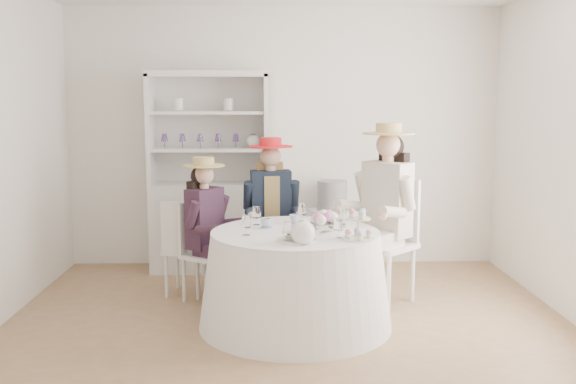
{
  "coord_description": "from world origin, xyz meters",
  "views": [
    {
      "loc": [
        -0.13,
        -4.77,
        1.76
      ],
      "look_at": [
        0.0,
        0.1,
        1.05
      ],
      "focal_mm": 40.0,
      "sensor_mm": 36.0,
      "label": 1
    }
  ],
  "objects": [
    {
      "name": "flower_arrangement",
      "position": [
        0.29,
        0.06,
        0.85
      ],
      "size": [
        0.21,
        0.2,
        0.08
      ],
      "rotation": [
        0.0,
        0.0,
        -0.2
      ],
      "color": "pink",
      "rests_on": "tea_table"
    },
    {
      "name": "guest_right",
      "position": [
        0.85,
        0.64,
        0.88
      ],
      "size": [
        0.66,
        0.66,
        1.56
      ],
      "rotation": [
        0.0,
        0.0,
        -0.8
      ],
      "color": "silver",
      "rests_on": "ground"
    },
    {
      "name": "spare_chair",
      "position": [
        -0.91,
        0.84,
        0.47
      ],
      "size": [
        0.42,
        0.42,
        0.87
      ],
      "rotation": [
        0.0,
        0.0,
        2.94
      ],
      "color": "silver",
      "rests_on": "ground"
    },
    {
      "name": "tea_table",
      "position": [
        0.06,
        0.07,
        0.37
      ],
      "size": [
        1.5,
        1.5,
        0.75
      ],
      "rotation": [
        0.0,
        0.0,
        -0.35
      ],
      "color": "white",
      "rests_on": "ground"
    },
    {
      "name": "wall_back",
      "position": [
        0.0,
        2.0,
        1.35
      ],
      "size": [
        4.5,
        0.0,
        4.5
      ],
      "primitive_type": "plane",
      "rotation": [
        1.57,
        0.0,
        0.0
      ],
      "color": "white",
      "rests_on": "ground"
    },
    {
      "name": "side_table",
      "position": [
        0.5,
        1.73,
        0.31
      ],
      "size": [
        0.51,
        0.51,
        0.62
      ],
      "primitive_type": "cube",
      "rotation": [
        0.0,
        0.0,
        0.35
      ],
      "color": "silver",
      "rests_on": "ground"
    },
    {
      "name": "guest_mid",
      "position": [
        -0.13,
        1.03,
        0.8
      ],
      "size": [
        0.52,
        0.54,
        1.41
      ],
      "rotation": [
        0.0,
        0.0,
        0.11
      ],
      "color": "silver",
      "rests_on": "ground"
    },
    {
      "name": "hatbox",
      "position": [
        0.5,
        1.73,
        0.77
      ],
      "size": [
        0.38,
        0.38,
        0.3
      ],
      "primitive_type": "cylinder",
      "rotation": [
        0.0,
        0.0,
        -0.3
      ],
      "color": "black",
      "rests_on": "side_table"
    },
    {
      "name": "teacup_b",
      "position": [
        0.05,
        0.35,
        0.78
      ],
      "size": [
        0.08,
        0.08,
        0.07
      ],
      "primitive_type": "imported",
      "rotation": [
        0.0,
        0.0,
        -0.11
      ],
      "color": "white",
      "rests_on": "tea_table"
    },
    {
      "name": "flower_bowl",
      "position": [
        0.28,
        0.07,
        0.78
      ],
      "size": [
        0.27,
        0.27,
        0.06
      ],
      "primitive_type": "imported",
      "rotation": [
        0.0,
        0.0,
        0.25
      ],
      "color": "white",
      "rests_on": "tea_table"
    },
    {
      "name": "teacup_a",
      "position": [
        -0.17,
        0.19,
        0.78
      ],
      "size": [
        0.09,
        0.09,
        0.07
      ],
      "primitive_type": "imported",
      "rotation": [
        0.0,
        0.0,
        -0.1
      ],
      "color": "white",
      "rests_on": "tea_table"
    },
    {
      "name": "teacup_c",
      "position": [
        0.24,
        0.27,
        0.79
      ],
      "size": [
        0.12,
        0.12,
        0.07
      ],
      "primitive_type": "imported",
      "rotation": [
        0.0,
        0.0,
        -0.35
      ],
      "color": "white",
      "rests_on": "tea_table"
    },
    {
      "name": "table_teapot",
      "position": [
        0.1,
        -0.36,
        0.83
      ],
      "size": [
        0.25,
        0.18,
        0.19
      ],
      "rotation": [
        0.0,
        0.0,
        -0.07
      ],
      "color": "white",
      "rests_on": "tea_table"
    },
    {
      "name": "hutch",
      "position": [
        -0.76,
        1.77,
        0.72
      ],
      "size": [
        1.28,
        0.66,
        2.03
      ],
      "rotation": [
        0.0,
        0.0,
        -0.19
      ],
      "color": "silver",
      "rests_on": "ground"
    },
    {
      "name": "ground",
      "position": [
        0.0,
        0.0,
        0.0
      ],
      "size": [
        4.5,
        4.5,
        0.0
      ],
      "primitive_type": "plane",
      "color": "olive",
      "rests_on": "ground"
    },
    {
      "name": "cupcake_stand",
      "position": [
        0.5,
        -0.23,
        0.83
      ],
      "size": [
        0.23,
        0.23,
        0.22
      ],
      "rotation": [
        0.0,
        0.0,
        0.42
      ],
      "color": "white",
      "rests_on": "tea_table"
    },
    {
      "name": "guest_left",
      "position": [
        -0.69,
        0.7,
        0.71
      ],
      "size": [
        0.54,
        0.51,
        1.26
      ],
      "rotation": [
        0.0,
        0.0,
        0.95
      ],
      "color": "silver",
      "rests_on": "ground"
    },
    {
      "name": "stemware_set",
      "position": [
        0.06,
        0.07,
        0.82
      ],
      "size": [
        0.82,
        0.86,
        0.15
      ],
      "color": "white",
      "rests_on": "tea_table"
    },
    {
      "name": "sandwich_plate",
      "position": [
        0.05,
        -0.27,
        0.76
      ],
      "size": [
        0.28,
        0.28,
        0.06
      ],
      "rotation": [
        0.0,
        0.0,
        -0.3
      ],
      "color": "white",
      "rests_on": "tea_table"
    },
    {
      "name": "wall_front",
      "position": [
        0.0,
        -2.0,
        1.35
      ],
      "size": [
        4.5,
        0.0,
        4.5
      ],
      "primitive_type": "plane",
      "rotation": [
        -1.57,
        0.0,
        0.0
      ],
      "color": "white",
      "rests_on": "ground"
    }
  ]
}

